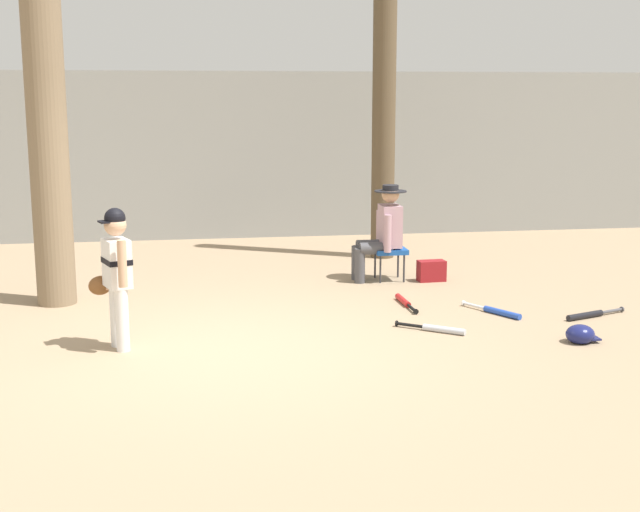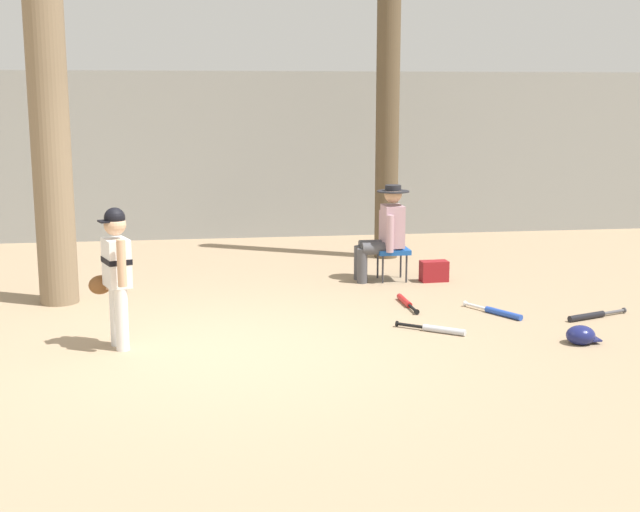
% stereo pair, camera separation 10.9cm
% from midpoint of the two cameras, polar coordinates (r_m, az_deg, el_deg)
% --- Properties ---
extents(ground_plane, '(60.00, 60.00, 0.00)m').
position_cam_midpoint_polar(ground_plane, '(7.86, -6.50, -6.37)').
color(ground_plane, '#9E8466').
extents(concrete_back_wall, '(18.00, 0.36, 2.66)m').
position_cam_midpoint_polar(concrete_back_wall, '(13.97, -7.85, 6.65)').
color(concrete_back_wall, gray).
rests_on(concrete_back_wall, ground).
extents(tree_near_player, '(0.65, 0.65, 5.89)m').
position_cam_midpoint_polar(tree_near_player, '(9.77, -18.26, 12.03)').
color(tree_near_player, '#7F6B51').
rests_on(tree_near_player, ground).
extents(tree_behind_spectator, '(0.48, 0.48, 5.19)m').
position_cam_midpoint_polar(tree_behind_spectator, '(12.10, 4.04, 10.95)').
color(tree_behind_spectator, brown).
rests_on(tree_behind_spectator, ground).
extents(young_ballplayer, '(0.45, 0.56, 1.31)m').
position_cam_midpoint_polar(young_ballplayer, '(7.97, -13.85, -0.85)').
color(young_ballplayer, white).
rests_on(young_ballplayer, ground).
extents(folding_stool, '(0.40, 0.40, 0.41)m').
position_cam_midpoint_polar(folding_stool, '(10.72, 4.37, 0.29)').
color(folding_stool, '#194C9E').
rests_on(folding_stool, ground).
extents(seated_spectator, '(0.67, 0.53, 1.20)m').
position_cam_midpoint_polar(seated_spectator, '(10.65, 3.88, 1.74)').
color(seated_spectator, '#47474C').
rests_on(seated_spectator, ground).
extents(handbag_beside_stool, '(0.35, 0.20, 0.26)m').
position_cam_midpoint_polar(handbag_beside_stool, '(10.76, 7.15, -0.99)').
color(handbag_beside_stool, maroon).
rests_on(handbag_beside_stool, ground).
extents(bat_aluminum_silver, '(0.62, 0.48, 0.07)m').
position_cam_midpoint_polar(bat_aluminum_silver, '(8.50, 7.53, -4.84)').
color(bat_aluminum_silver, '#B7BCC6').
rests_on(bat_aluminum_silver, ground).
extents(bat_blue_youth, '(0.44, 0.72, 0.07)m').
position_cam_midpoint_polar(bat_blue_youth, '(9.27, 11.43, -3.65)').
color(bat_blue_youth, '#2347AD').
rests_on(bat_blue_youth, ground).
extents(bat_red_barrel, '(0.08, 0.73, 0.07)m').
position_cam_midpoint_polar(bat_red_barrel, '(9.55, 5.32, -3.05)').
color(bat_red_barrel, red).
rests_on(bat_red_barrel, ground).
extents(bat_black_composite, '(0.76, 0.33, 0.07)m').
position_cam_midpoint_polar(bat_black_composite, '(9.37, 17.19, -3.77)').
color(bat_black_composite, black).
rests_on(bat_black_composite, ground).
extents(batting_helmet_navy, '(0.32, 0.25, 0.19)m').
position_cam_midpoint_polar(batting_helmet_navy, '(8.42, 16.62, -5.03)').
color(batting_helmet_navy, navy).
rests_on(batting_helmet_navy, ground).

